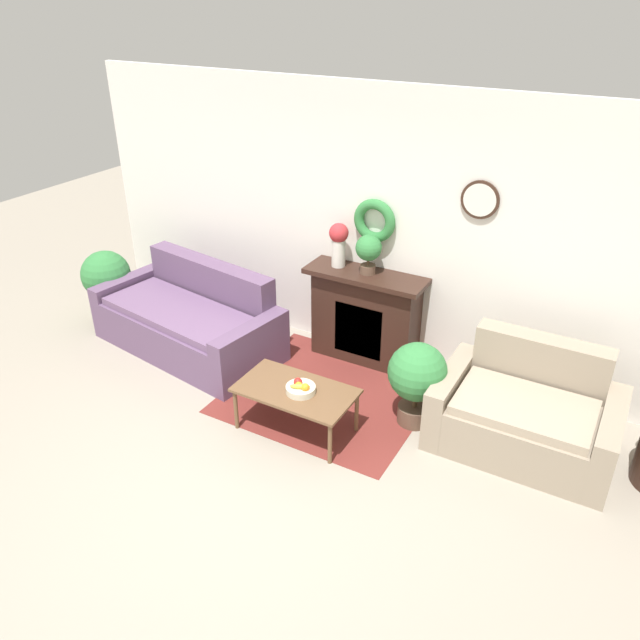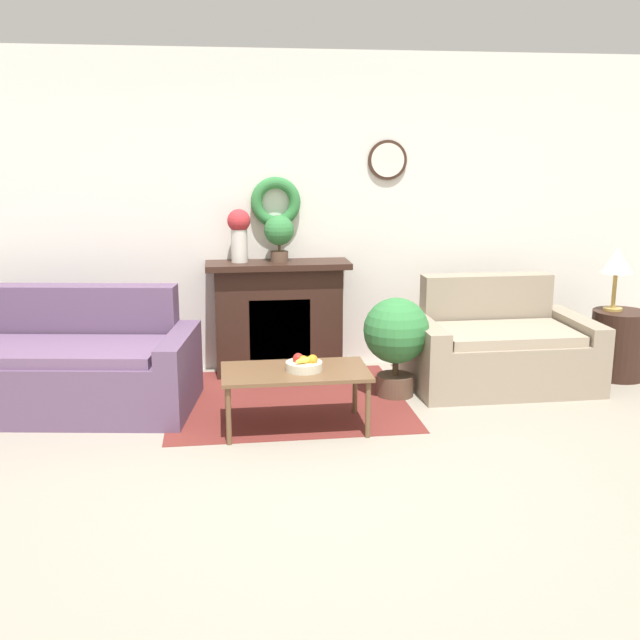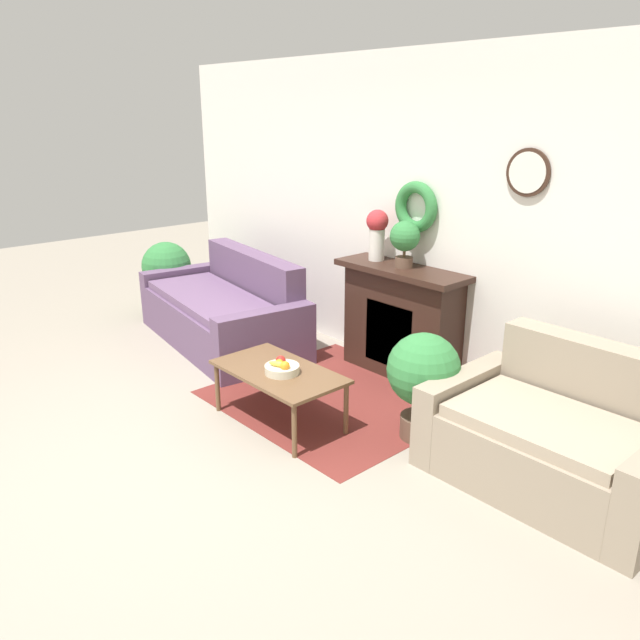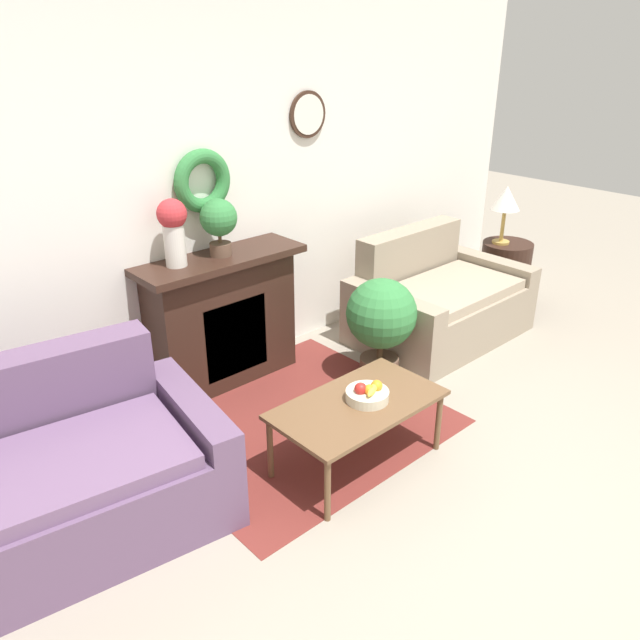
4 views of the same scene
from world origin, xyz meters
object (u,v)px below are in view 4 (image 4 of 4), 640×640
at_px(side_table_by_loveseat, 505,272).
at_px(potted_plant_on_mantel, 219,221).
at_px(couch_left, 13,495).
at_px(vase_on_mantel_left, 173,227).
at_px(loveseat_right, 437,302).
at_px(table_lamp, 506,200).
at_px(fruit_bowl, 368,394).
at_px(fireplace, 223,319).
at_px(coffee_table, 358,408).
at_px(potted_plant_floor_by_loveseat, 381,319).

bearing_deg(side_table_by_loveseat, potted_plant_on_mantel, 169.62).
distance_m(couch_left, vase_on_mantel_left, 1.81).
xyz_separation_m(loveseat_right, side_table_by_loveseat, (1.08, 0.04, -0.01)).
relative_size(couch_left, table_lamp, 4.00).
bearing_deg(fruit_bowl, side_table_by_loveseat, 16.83).
bearing_deg(side_table_by_loveseat, fireplace, 169.39).
relative_size(coffee_table, potted_plant_floor_by_loveseat, 1.29).
xyz_separation_m(coffee_table, table_lamp, (2.78, 0.87, 0.60)).
bearing_deg(loveseat_right, potted_plant_on_mantel, 162.26).
bearing_deg(vase_on_mantel_left, potted_plant_on_mantel, -3.45).
height_order(fruit_bowl, table_lamp, table_lamp).
height_order(vase_on_mantel_left, potted_plant_floor_by_loveseat, vase_on_mantel_left).
distance_m(loveseat_right, potted_plant_floor_by_loveseat, 0.94).
distance_m(couch_left, coffee_table, 1.84).
bearing_deg(coffee_table, fireplace, 90.14).
relative_size(loveseat_right, potted_plant_on_mantel, 3.72).
bearing_deg(coffee_table, fruit_bowl, -16.07).
height_order(potted_plant_on_mantel, potted_plant_floor_by_loveseat, potted_plant_on_mantel).
distance_m(side_table_by_loveseat, potted_plant_on_mantel, 3.02).
bearing_deg(table_lamp, vase_on_mantel_left, 170.99).
relative_size(fruit_bowl, table_lamp, 0.47).
bearing_deg(potted_plant_on_mantel, loveseat_right, -17.59).
xyz_separation_m(fireplace, potted_plant_floor_by_loveseat, (0.85, -0.75, -0.01)).
distance_m(vase_on_mantel_left, potted_plant_floor_by_loveseat, 1.58).
height_order(vase_on_mantel_left, potted_plant_on_mantel, vase_on_mantel_left).
xyz_separation_m(table_lamp, potted_plant_on_mantel, (-2.77, 0.47, 0.23)).
xyz_separation_m(couch_left, potted_plant_on_mantel, (1.72, 0.67, 0.90)).
xyz_separation_m(fireplace, side_table_by_loveseat, (2.84, -0.53, -0.21)).
height_order(coffee_table, fruit_bowl, fruit_bowl).
bearing_deg(fireplace, couch_left, -158.17).
distance_m(fireplace, table_lamp, 2.86).
relative_size(side_table_by_loveseat, vase_on_mantel_left, 1.30).
xyz_separation_m(fireplace, couch_left, (-1.71, -0.68, -0.18)).
relative_size(fireplace, side_table_by_loveseat, 2.11).
relative_size(couch_left, potted_plant_on_mantel, 5.48).
bearing_deg(fruit_bowl, potted_plant_floor_by_loveseat, 38.11).
relative_size(side_table_by_loveseat, potted_plant_floor_by_loveseat, 0.73).
xyz_separation_m(fireplace, vase_on_mantel_left, (-0.32, 0.01, 0.74)).
distance_m(couch_left, side_table_by_loveseat, 4.55).
relative_size(table_lamp, potted_plant_floor_by_loveseat, 0.69).
bearing_deg(loveseat_right, side_table_by_loveseat, 1.74).
relative_size(fruit_bowl, vase_on_mantel_left, 0.57).
relative_size(fireplace, vase_on_mantel_left, 2.73).
bearing_deg(potted_plant_on_mantel, side_table_by_loveseat, -10.38).
distance_m(side_table_by_loveseat, table_lamp, 0.70).
bearing_deg(couch_left, potted_plant_on_mantel, 29.91).
height_order(loveseat_right, coffee_table, loveseat_right).
bearing_deg(potted_plant_on_mantel, vase_on_mantel_left, 176.55).
relative_size(loveseat_right, vase_on_mantel_left, 3.29).
xyz_separation_m(fruit_bowl, side_table_by_loveseat, (2.77, 0.84, -0.18)).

